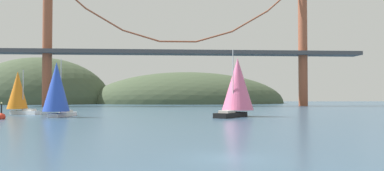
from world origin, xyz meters
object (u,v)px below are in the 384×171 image
object	(u,v)px
sailboat_orange_sail	(18,92)
sailboat_pink_spinnaker	(237,86)
channel_buoy	(1,117)
sailboat_blue_spinnaker	(57,88)

from	to	relation	value
sailboat_orange_sail	sailboat_pink_spinnaker	world-z (taller)	sailboat_pink_spinnaker
channel_buoy	sailboat_blue_spinnaker	bearing A→B (deg)	35.10
sailboat_orange_sail	sailboat_pink_spinnaker	size ratio (longest dim) A/B	0.75
sailboat_orange_sail	channel_buoy	world-z (taller)	sailboat_orange_sail
sailboat_blue_spinnaker	sailboat_pink_spinnaker	distance (m)	27.81
sailboat_orange_sail	channel_buoy	xyz separation A→B (m)	(3.17, -13.90, -3.62)
sailboat_blue_spinnaker	channel_buoy	world-z (taller)	sailboat_blue_spinnaker
sailboat_blue_spinnaker	sailboat_orange_sail	xyz separation A→B (m)	(-9.42, 9.51, -0.40)
sailboat_blue_spinnaker	sailboat_pink_spinnaker	world-z (taller)	sailboat_pink_spinnaker
channel_buoy	sailboat_pink_spinnaker	bearing A→B (deg)	7.43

